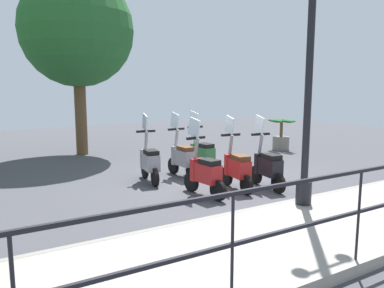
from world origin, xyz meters
TOP-DOWN VIEW (x-y plane):
  - ground_plane at (0.00, 0.00)m, footprint 28.00×28.00m
  - promenade_walkway at (-3.15, 0.00)m, footprint 2.20×20.00m
  - lamp_post_near at (-2.40, -0.18)m, footprint 0.26×0.90m
  - tree_distant at (5.23, 1.63)m, footprint 3.46×3.46m
  - potted_palm at (2.65, -4.49)m, footprint 1.06×0.66m
  - scooter_near_0 at (-0.91, -0.69)m, footprint 1.23×0.44m
  - scooter_near_1 at (-0.67, -0.06)m, footprint 1.23×0.45m
  - scooter_near_2 at (-0.72, 0.76)m, footprint 1.23×0.44m
  - scooter_far_0 at (1.05, -0.29)m, footprint 1.23×0.44m
  - scooter_far_1 at (0.88, 0.36)m, footprint 1.23×0.44m
  - scooter_far_2 at (0.84, 1.23)m, footprint 1.23×0.45m

SIDE VIEW (x-z plane):
  - ground_plane at x=0.00m, z-range 0.00..0.00m
  - promenade_walkway at x=-3.15m, z-range 0.00..0.15m
  - potted_palm at x=2.65m, z-range -0.08..0.97m
  - scooter_near_0 at x=-0.91m, z-range -0.29..1.25m
  - scooter_near_1 at x=-0.67m, z-range -0.29..1.25m
  - scooter_near_2 at x=-0.72m, z-range -0.29..1.25m
  - scooter_far_0 at x=1.05m, z-range -0.29..1.25m
  - scooter_far_1 at x=0.88m, z-range -0.29..1.25m
  - scooter_far_2 at x=0.84m, z-range -0.29..1.25m
  - lamp_post_near at x=-2.40m, z-range -0.10..4.38m
  - tree_distant at x=5.23m, z-range 1.05..6.64m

